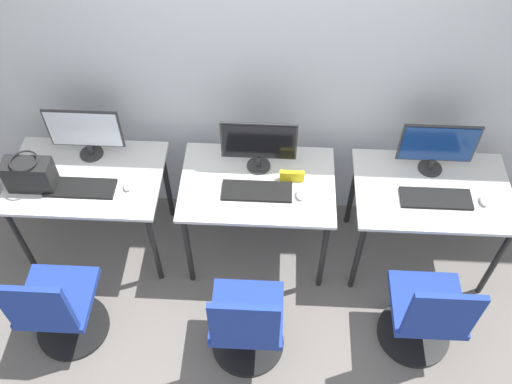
% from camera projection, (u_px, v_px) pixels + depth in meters
% --- Properties ---
extents(ground_plane, '(20.00, 20.00, 0.00)m').
position_uv_depth(ground_plane, '(255.00, 287.00, 4.07)').
color(ground_plane, slate).
extents(wall_back, '(12.00, 0.05, 2.80)m').
position_uv_depth(wall_back, '(261.00, 57.00, 3.49)').
color(wall_back, '#B7BCC1').
rests_on(wall_back, ground_plane).
extents(desk_left, '(1.00, 0.67, 0.76)m').
position_uv_depth(desk_left, '(88.00, 185.00, 3.80)').
color(desk_left, silver).
rests_on(desk_left, ground_plane).
extents(monitor_left, '(0.49, 0.16, 0.39)m').
position_uv_depth(monitor_left, '(85.00, 131.00, 3.69)').
color(monitor_left, '#2D2D2D').
rests_on(monitor_left, desk_left).
extents(keyboard_left, '(0.45, 0.16, 0.02)m').
position_uv_depth(keyboard_left, '(80.00, 188.00, 3.65)').
color(keyboard_left, black).
rests_on(keyboard_left, desk_left).
extents(mouse_left, '(0.06, 0.09, 0.03)m').
position_uv_depth(mouse_left, '(128.00, 186.00, 3.66)').
color(mouse_left, silver).
rests_on(mouse_left, desk_left).
extents(office_chair_left, '(0.48, 0.48, 0.89)m').
position_uv_depth(office_chair_left, '(58.00, 310.00, 3.55)').
color(office_chair_left, black).
rests_on(office_chair_left, ground_plane).
extents(desk_center, '(1.00, 0.67, 0.76)m').
position_uv_depth(desk_center, '(258.00, 192.00, 3.77)').
color(desk_center, silver).
rests_on(desk_center, ground_plane).
extents(monitor_center, '(0.49, 0.16, 0.39)m').
position_uv_depth(monitor_center, '(259.00, 144.00, 3.62)').
color(monitor_center, '#2D2D2D').
rests_on(monitor_center, desk_center).
extents(keyboard_center, '(0.45, 0.16, 0.02)m').
position_uv_depth(keyboard_center, '(257.00, 191.00, 3.64)').
color(keyboard_center, black).
rests_on(keyboard_center, desk_center).
extents(mouse_center, '(0.06, 0.09, 0.03)m').
position_uv_depth(mouse_center, '(300.00, 195.00, 3.61)').
color(mouse_center, silver).
rests_on(mouse_center, desk_center).
extents(office_chair_center, '(0.48, 0.48, 0.89)m').
position_uv_depth(office_chair_center, '(247.00, 326.00, 3.48)').
color(office_chair_center, black).
rests_on(office_chair_center, ground_plane).
extents(desk_right, '(1.00, 0.67, 0.76)m').
position_uv_depth(desk_right, '(430.00, 199.00, 3.73)').
color(desk_right, silver).
rests_on(desk_right, ground_plane).
extents(monitor_right, '(0.49, 0.16, 0.39)m').
position_uv_depth(monitor_right, '(438.00, 146.00, 3.61)').
color(monitor_right, '#2D2D2D').
rests_on(monitor_right, desk_right).
extents(keyboard_right, '(0.45, 0.16, 0.02)m').
position_uv_depth(keyboard_right, '(436.00, 198.00, 3.60)').
color(keyboard_right, black).
rests_on(keyboard_right, desk_right).
extents(mouse_right, '(0.06, 0.09, 0.03)m').
position_uv_depth(mouse_right, '(484.00, 201.00, 3.58)').
color(mouse_right, silver).
rests_on(mouse_right, desk_right).
extents(office_chair_right, '(0.48, 0.48, 0.89)m').
position_uv_depth(office_chair_right, '(426.00, 317.00, 3.52)').
color(office_chair_right, black).
rests_on(office_chair_right, ground_plane).
extents(handbag, '(0.30, 0.18, 0.25)m').
position_uv_depth(handbag, '(30.00, 174.00, 3.59)').
color(handbag, black).
rests_on(handbag, desk_left).
extents(placard_center, '(0.16, 0.03, 0.08)m').
position_uv_depth(placard_center, '(292.00, 176.00, 3.68)').
color(placard_center, yellow).
rests_on(placard_center, desk_center).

